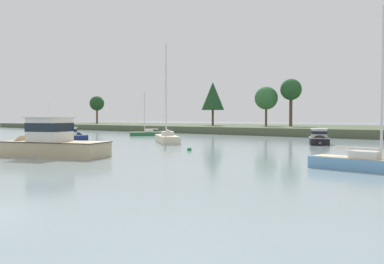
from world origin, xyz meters
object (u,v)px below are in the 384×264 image
at_px(cruiser_navy, 70,137).
at_px(mooring_buoy_green, 189,150).
at_px(cruiser_sand, 44,148).
at_px(cruiser_black, 319,141).
at_px(sailboat_skyblue, 370,167).
at_px(sailboat_green, 147,135).
at_px(sailboat_cream, 167,141).

bearing_deg(cruiser_navy, mooring_buoy_green, -4.57).
xyz_separation_m(cruiser_navy, cruiser_sand, (17.93, -13.94, 0.26)).
height_order(cruiser_black, cruiser_navy, cruiser_black).
xyz_separation_m(cruiser_black, cruiser_sand, (-12.29, -29.18, 0.26)).
distance_m(sailboat_skyblue, cruiser_black, 24.33).
relative_size(cruiser_black, cruiser_navy, 0.97).
distance_m(cruiser_navy, sailboat_green, 18.05).
distance_m(cruiser_sand, sailboat_green, 37.91).
bearing_deg(sailboat_green, sailboat_cream, -36.85).
distance_m(cruiser_black, mooring_buoy_green, 18.30).
relative_size(cruiser_black, sailboat_green, 0.86).
bearing_deg(cruiser_sand, sailboat_skyblue, 18.00).
height_order(sailboat_skyblue, cruiser_navy, sailboat_skyblue).
bearing_deg(cruiser_black, cruiser_navy, -153.25).
relative_size(cruiser_sand, mooring_buoy_green, 20.29).
height_order(cruiser_sand, sailboat_green, sailboat_green).
bearing_deg(sailboat_cream, mooring_buoy_green, -36.39).
xyz_separation_m(sailboat_skyblue, mooring_buoy_green, (-17.89, 4.33, -0.14)).
bearing_deg(cruiser_black, sailboat_cream, -148.90).
distance_m(sailboat_cream, sailboat_green, 20.77).
relative_size(sailboat_skyblue, cruiser_black, 1.42).
relative_size(sailboat_skyblue, cruiser_sand, 0.96).
xyz_separation_m(sailboat_skyblue, sailboat_cream, (-27.78, 11.62, 0.06)).
relative_size(sailboat_cream, mooring_buoy_green, 25.64).
height_order(cruiser_black, sailboat_cream, sailboat_cream).
relative_size(cruiser_navy, sailboat_cream, 0.55).
relative_size(cruiser_navy, cruiser_sand, 0.69).
bearing_deg(mooring_buoy_green, sailboat_cream, 143.61).
distance_m(cruiser_navy, sailboat_cream, 14.91).
height_order(cruiser_navy, mooring_buoy_green, cruiser_navy).
relative_size(sailboat_skyblue, cruiser_navy, 1.38).
xyz_separation_m(sailboat_green, mooring_buoy_green, (26.51, -19.74, -0.10)).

